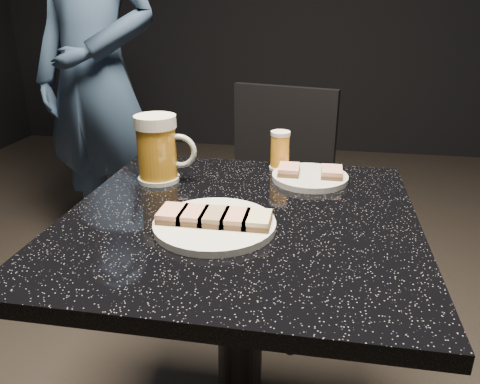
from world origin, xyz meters
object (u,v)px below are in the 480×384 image
object	(u,v)px
beer_mug	(158,149)
chair	(272,192)
plate_small	(310,177)
patron	(97,79)
beer_tumbler	(280,150)
table	(240,315)
plate_large	(215,225)

from	to	relation	value
beer_mug	chair	size ratio (longest dim) A/B	0.18
chair	plate_small	bearing A→B (deg)	-74.85
plate_small	patron	xyz separation A→B (m)	(-0.94, 0.83, 0.09)
plate_small	beer_tumbler	xyz separation A→B (m)	(-0.08, 0.07, 0.04)
patron	beer_mug	world-z (taller)	patron
beer_mug	beer_tumbler	size ratio (longest dim) A/B	1.61
beer_mug	chair	world-z (taller)	beer_mug
patron	chair	size ratio (longest dim) A/B	1.95
table	chair	world-z (taller)	chair
patron	chair	xyz separation A→B (m)	(0.79, -0.30, -0.35)
plate_large	beer_tumbler	distance (m)	0.38
plate_small	chair	xyz separation A→B (m)	(-0.14, 0.53, -0.26)
table	beer_tumbler	xyz separation A→B (m)	(0.05, 0.30, 0.29)
plate_large	table	distance (m)	0.26
plate_large	beer_mug	size ratio (longest dim) A/B	1.47
beer_tumbler	beer_mug	bearing A→B (deg)	-153.64
beer_mug	plate_large	bearing A→B (deg)	-50.80
plate_small	chair	bearing A→B (deg)	105.15
chair	patron	bearing A→B (deg)	159.43
beer_mug	chair	distance (m)	0.71
patron	beer_mug	distance (m)	1.07
beer_mug	beer_tumbler	distance (m)	0.31
patron	chair	distance (m)	0.92
patron	table	xyz separation A→B (m)	(0.81, -1.05, -0.34)
beer_tumbler	chair	xyz separation A→B (m)	(-0.06, 0.46, -0.30)
table	beer_mug	world-z (taller)	beer_mug
plate_small	beer_mug	world-z (taller)	beer_mug
plate_small	beer_mug	size ratio (longest dim) A/B	1.15
patron	table	distance (m)	1.37
plate_large	plate_small	bearing A→B (deg)	60.01
plate_small	beer_tumbler	world-z (taller)	beer_tumbler
beer_mug	plate_small	bearing A→B (deg)	10.24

